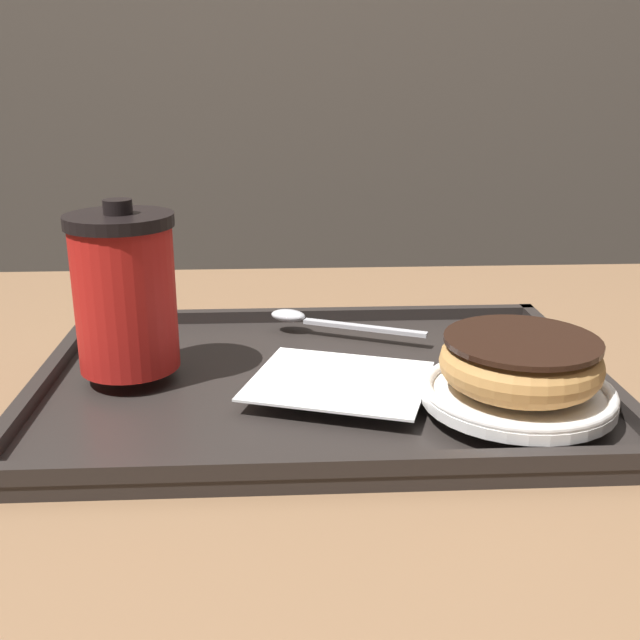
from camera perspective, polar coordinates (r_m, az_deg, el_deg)
cafe_table at (r=0.73m, az=2.05°, el=-18.37°), size 0.92×0.85×0.74m
serving_tray at (r=0.63m, az=0.00°, el=-4.88°), size 0.47×0.33×0.02m
napkin_paper at (r=0.59m, az=1.47°, el=-4.64°), size 0.17×0.15×0.00m
coffee_cup_front at (r=0.62m, az=-14.65°, el=2.12°), size 0.09×0.09×0.14m
plate_with_chocolate_donut at (r=0.58m, az=14.83°, el=-5.41°), size 0.14×0.14×0.01m
donut_chocolate_glazed at (r=0.57m, az=15.03°, el=-3.05°), size 0.12×0.12×0.04m
spoon at (r=0.73m, az=-0.67°, el=0.06°), size 0.15×0.08×0.01m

